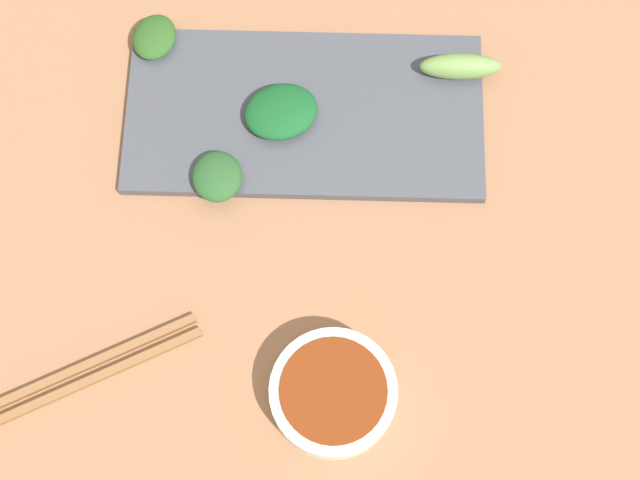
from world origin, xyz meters
name	(u,v)px	position (x,y,z in m)	size (l,w,h in m)	color
tabletop	(301,240)	(0.00, 0.00, 0.01)	(2.10, 2.10, 0.02)	#A06E4D
sauce_bowl	(333,393)	(-0.16, -0.04, 0.04)	(0.12, 0.12, 0.04)	white
serving_plate	(308,114)	(0.13, 0.00, 0.03)	(0.19, 0.37, 0.01)	#494C55
broccoli_leafy_0	(281,112)	(0.13, 0.02, 0.04)	(0.06, 0.08, 0.02)	#175726
broccoli_leafy_1	(217,176)	(0.05, 0.08, 0.04)	(0.06, 0.05, 0.02)	#2A582A
broccoli_leafy_2	(154,37)	(0.21, 0.16, 0.04)	(0.05, 0.04, 0.02)	#2D5A22
broccoli_stalk_3	(460,67)	(0.18, -0.16, 0.05)	(0.03, 0.08, 0.03)	#749F4F
chopsticks	(86,374)	(-0.14, 0.20, 0.02)	(0.12, 0.22, 0.01)	#93633B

